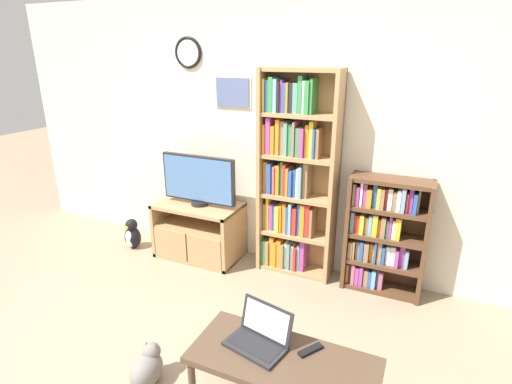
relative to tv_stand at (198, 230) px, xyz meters
name	(u,v)px	position (x,y,z in m)	size (l,w,h in m)	color
wall_back	(282,137)	(0.80, 0.32, 1.01)	(6.42, 0.09, 2.60)	beige
tv_stand	(198,230)	(0.00, 0.00, 0.00)	(0.88, 0.51, 0.59)	tan
television	(199,180)	(0.03, 0.01, 0.56)	(0.81, 0.18, 0.52)	black
bookshelf_tall	(293,178)	(0.98, 0.16, 0.66)	(0.73, 0.27, 1.96)	tan
bookshelf_short	(382,234)	(1.83, 0.15, 0.25)	(0.69, 0.27, 1.07)	brown
coffee_table	(283,365)	(1.52, -1.51, 0.08)	(1.08, 0.48, 0.43)	#4C3828
laptop	(260,335)	(1.35, -1.45, 0.19)	(0.40, 0.32, 0.23)	#232326
remote_near_laptop	(311,350)	(1.65, -1.40, 0.14)	(0.13, 0.16, 0.02)	black
cat	(148,368)	(0.62, -1.63, -0.18)	(0.27, 0.50, 0.27)	slate
penguin_figurine	(132,235)	(-0.77, -0.15, -0.14)	(0.19, 0.17, 0.34)	black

